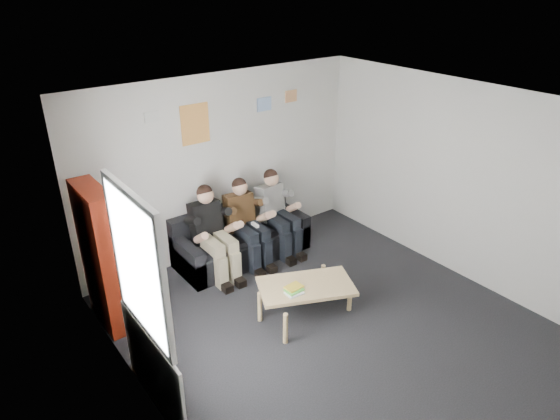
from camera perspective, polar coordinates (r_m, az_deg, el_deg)
name	(u,v)px	position (r m, az deg, el deg)	size (l,w,h in m)	color
room_shell	(341,231)	(5.52, 6.97, -2.37)	(5.00, 5.00, 5.00)	black
sofa	(241,240)	(7.52, -4.50, -3.41)	(1.99, 0.82, 0.77)	black
bookshelf	(102,258)	(6.21, -19.63, -5.17)	(0.27, 0.81, 1.79)	maroon
coffee_table	(306,288)	(6.21, 2.98, -8.95)	(1.15, 0.63, 0.46)	tan
game_cases	(294,290)	(6.04, 1.62, -9.12)	(0.25, 0.22, 0.05)	silver
person_left	(214,234)	(6.95, -7.58, -2.74)	(0.42, 0.90, 1.32)	black
person_middle	(247,224)	(7.21, -3.77, -1.57)	(0.41, 0.87, 1.28)	#4B3419
person_right	(278,213)	(7.49, -0.23, -0.39)	(0.41, 0.87, 1.28)	white
radiator	(161,375)	(5.28, -13.41, -17.90)	(0.10, 0.64, 0.60)	silver
window	(146,323)	(4.83, -15.05, -12.35)	(0.05, 1.30, 2.36)	white
poster_large	(195,124)	(6.94, -9.68, 9.65)	(0.42, 0.01, 0.55)	gold
poster_blue	(264,104)	(7.49, -1.82, 11.99)	(0.25, 0.01, 0.20)	#448DE9
poster_pink	(291,96)	(7.77, 1.26, 12.89)	(0.22, 0.01, 0.18)	#BA3A6E
poster_sign	(152,117)	(6.64, -14.44, 10.28)	(0.20, 0.01, 0.14)	silver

